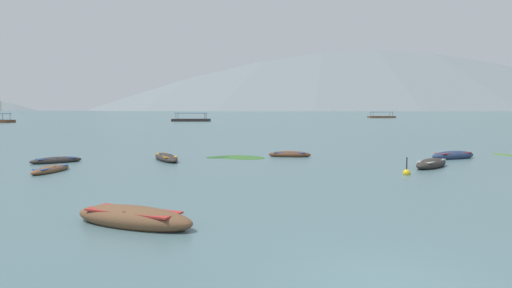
# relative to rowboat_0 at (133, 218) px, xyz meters

# --- Properties ---
(ground_plane) EXTENTS (6000.00, 6000.00, 0.00)m
(ground_plane) POSITION_rel_rowboat_0_xyz_m (6.02, 1495.46, -0.22)
(ground_plane) COLOR slate
(mountain_1) EXTENTS (1117.08, 1117.08, 318.90)m
(mountain_1) POSITION_rel_rowboat_0_xyz_m (-716.00, 1488.94, 159.23)
(mountain_1) COLOR slate
(mountain_1) RESTS_ON ground
(mountain_2) EXTENTS (678.41, 678.41, 255.73)m
(mountain_2) POSITION_rel_rowboat_0_xyz_m (-265.08, 1427.59, 127.65)
(mountain_2) COLOR slate
(mountain_2) RESTS_ON ground
(mountain_3) EXTENTS (1766.11, 1766.11, 420.48)m
(mountain_3) POSITION_rel_rowboat_0_xyz_m (281.45, 1603.16, 210.02)
(mountain_3) COLOR slate
(mountain_3) RESTS_ON ground
(mountain_4) EXTENTS (961.63, 961.63, 347.27)m
(mountain_4) POSITION_rel_rowboat_0_xyz_m (725.46, 1410.50, 173.41)
(mountain_4) COLOR slate
(mountain_4) RESTS_ON ground
(rowboat_0) EXTENTS (4.12, 2.78, 0.70)m
(rowboat_0) POSITION_rel_rowboat_0_xyz_m (0.00, 0.00, 0.00)
(rowboat_0) COLOR brown
(rowboat_0) RESTS_ON ground
(rowboat_2) EXTENTS (2.75, 4.41, 0.55)m
(rowboat_2) POSITION_rel_rowboat_0_xyz_m (-2.17, 17.04, -0.05)
(rowboat_2) COLOR #2D2826
(rowboat_2) RESTS_ON ground
(rowboat_3) EXTENTS (3.20, 3.40, 0.65)m
(rowboat_3) POSITION_rel_rowboat_0_xyz_m (13.91, 13.13, -0.02)
(rowboat_3) COLOR #2D2826
(rowboat_3) RESTS_ON ground
(rowboat_5) EXTENTS (3.13, 1.42, 0.50)m
(rowboat_5) POSITION_rel_rowboat_0_xyz_m (6.21, 19.26, -0.06)
(rowboat_5) COLOR brown
(rowboat_5) RESTS_ON ground
(rowboat_6) EXTENTS (1.41, 3.25, 0.44)m
(rowboat_6) POSITION_rel_rowboat_0_xyz_m (-7.31, 11.37, -0.08)
(rowboat_6) COLOR brown
(rowboat_6) RESTS_ON ground
(rowboat_7) EXTENTS (3.06, 2.62, 0.47)m
(rowboat_7) POSITION_rel_rowboat_0_xyz_m (-8.83, 15.69, -0.07)
(rowboat_7) COLOR #2D2826
(rowboat_7) RESTS_ON ground
(rowboat_8) EXTENTS (3.82, 2.56, 0.67)m
(rowboat_8) POSITION_rel_rowboat_0_xyz_m (17.26, 17.81, -0.01)
(rowboat_8) COLOR navy
(rowboat_8) RESTS_ON ground
(ferry_1) EXTENTS (10.26, 4.50, 2.54)m
(ferry_1) POSITION_rel_rowboat_0_xyz_m (54.82, 165.37, 0.23)
(ferry_1) COLOR brown
(ferry_1) RESTS_ON ground
(ferry_2) EXTENTS (10.64, 4.29, 2.54)m
(ferry_2) POSITION_rel_rowboat_0_xyz_m (-13.04, 114.95, 0.23)
(ferry_2) COLOR #2D2826
(ferry_2) RESTS_ON ground
(mooring_buoy) EXTENTS (0.39, 0.39, 1.02)m
(mooring_buoy) POSITION_rel_rowboat_0_xyz_m (11.45, 10.18, -0.12)
(mooring_buoy) COLOR yellow
(mooring_buoy) RESTS_ON ground
(weed_patch_3) EXTENTS (1.68, 2.36, 0.14)m
(weed_patch_3) POSITION_rel_rowboat_0_xyz_m (22.15, 20.25, -0.22)
(weed_patch_3) COLOR #477033
(weed_patch_3) RESTS_ON ground
(weed_patch_4) EXTENTS (2.76, 2.28, 0.14)m
(weed_patch_4) POSITION_rel_rowboat_0_xyz_m (1.42, 18.86, -0.22)
(weed_patch_4) COLOR #2D5628
(weed_patch_4) RESTS_ON ground
(weed_patch_5) EXTENTS (4.42, 4.34, 0.14)m
(weed_patch_5) POSITION_rel_rowboat_0_xyz_m (2.83, 18.67, -0.22)
(weed_patch_5) COLOR #38662D
(weed_patch_5) RESTS_ON ground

